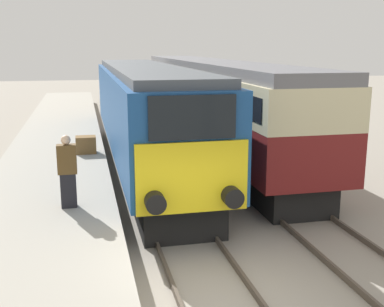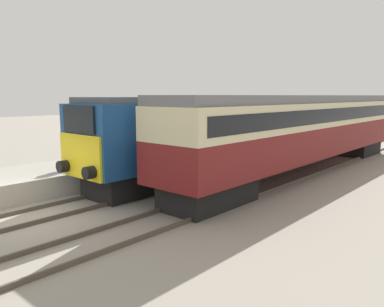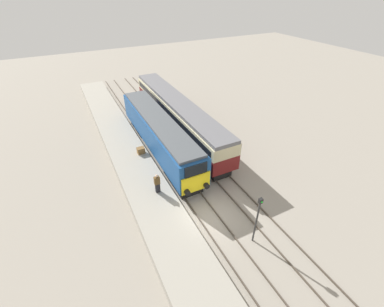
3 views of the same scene
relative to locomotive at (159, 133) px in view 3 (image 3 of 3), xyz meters
The scene contains 9 objects.
ground_plane 10.41m from the locomotive, 90.00° to the right, with size 120.00×120.00×0.00m, color gray.
platform_left 4.33m from the locomotive, 146.57° to the right, with size 3.50×50.00×0.84m.
rails_near_track 5.60m from the locomotive, 90.00° to the right, with size 1.51×60.00×0.14m.
rails_far_track 6.55m from the locomotive, 56.71° to the right, with size 1.50×60.00×0.14m.
locomotive is the anchor object (origin of this frame).
passenger_carriage 4.59m from the locomotive, 42.19° to the left, with size 2.75×20.38×3.93m.
person_on_platform 7.09m from the locomotive, 112.12° to the right, with size 0.44×0.26×1.73m.
signal_post 13.32m from the locomotive, 82.67° to the right, with size 0.24×0.28×3.96m.
luggage_crate 2.52m from the locomotive, 163.80° to the right, with size 0.70×0.56×0.60m.
Camera 3 is at (-7.08, -11.17, 14.95)m, focal length 24.00 mm.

